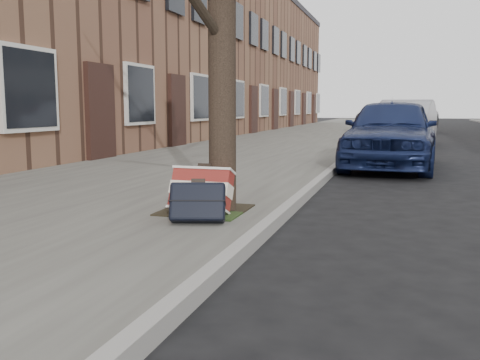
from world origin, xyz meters
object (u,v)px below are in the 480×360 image
(car_near_front, at_px, (391,133))
(suitcase_red, at_px, (201,190))
(suitcase_navy, at_px, (198,202))
(car_near_mid, at_px, (405,123))

(car_near_front, bearing_deg, suitcase_red, -102.83)
(suitcase_navy, xyz_separation_m, car_near_mid, (1.84, 12.92, 0.40))
(suitcase_navy, height_order, car_near_mid, car_near_mid)
(car_near_front, distance_m, car_near_mid, 6.59)
(suitcase_red, distance_m, car_near_front, 6.16)
(suitcase_navy, xyz_separation_m, car_near_front, (1.58, 6.34, 0.38))
(suitcase_red, distance_m, car_near_mid, 12.65)
(suitcase_red, height_order, car_near_front, car_near_front)
(car_near_mid, bearing_deg, car_near_front, -84.21)
(suitcase_red, height_order, car_near_mid, car_near_mid)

